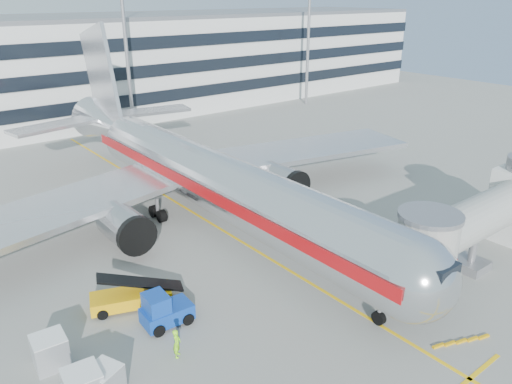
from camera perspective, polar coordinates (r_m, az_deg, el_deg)
ground at (r=36.84m, az=3.92°, el=-8.99°), size 180.00×180.00×0.00m
lead_in_line at (r=43.81m, az=-4.92°, el=-3.73°), size 0.25×70.00×0.01m
stop_bar at (r=30.09m, az=23.23°, el=-19.05°), size 6.00×0.25×0.01m
main_jet at (r=43.53m, az=-6.37°, el=2.08°), size 50.95×48.70×16.06m
jet_bridge at (r=39.94m, az=25.21°, el=-2.39°), size 17.80×4.50×7.00m
terminal at (r=84.62m, az=-24.04°, el=12.50°), size 150.00×24.25×15.60m
light_mast_centre at (r=71.65m, az=-14.84°, el=17.97°), size 2.40×1.20×25.45m
light_mast_east at (r=91.13m, az=6.08°, el=19.21°), size 2.40×1.20×25.45m
belt_loader at (r=33.63m, az=-14.10°, el=-11.53°), size 5.39×3.45×2.53m
baggage_tug at (r=31.44m, az=-10.50°, el=-13.21°), size 3.09×2.07×2.25m
cargo_container_left at (r=27.69m, az=-16.94°, el=-19.96°), size 2.00×2.00×1.62m
cargo_container_right at (r=30.25m, az=-22.47°, el=-16.47°), size 1.84×1.84×1.82m
ramp_worker at (r=29.06m, az=-9.04°, el=-16.71°), size 0.73×0.75×1.73m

